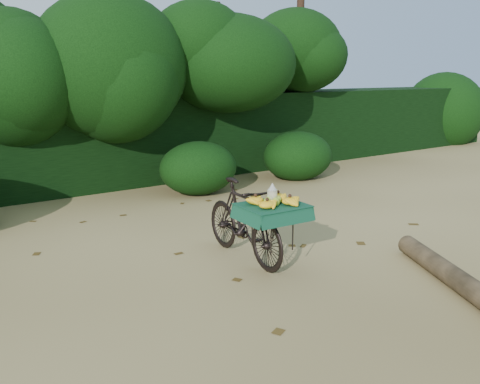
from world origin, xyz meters
TOP-DOWN VIEW (x-y plane):
  - ground at (0.00, 0.00)m, footprint 80.00×80.00m
  - vendor_bicycle at (0.16, 0.94)m, footprint 0.74×1.74m
  - hedge_backdrop at (0.00, 6.30)m, footprint 26.00×1.80m
  - tree_row at (-0.65, 5.50)m, footprint 14.50×2.00m
  - bush_clumps at (0.50, 4.30)m, footprint 8.80×1.70m
  - leaf_litter at (0.00, 0.65)m, footprint 7.00×7.30m

SIDE VIEW (x-z plane):
  - ground at x=0.00m, z-range 0.00..0.00m
  - leaf_litter at x=0.00m, z-range 0.00..0.01m
  - bush_clumps at x=0.50m, z-range 0.00..0.90m
  - vendor_bicycle at x=0.16m, z-range 0.01..1.00m
  - hedge_backdrop at x=0.00m, z-range 0.00..1.80m
  - tree_row at x=-0.65m, z-range 0.00..4.00m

